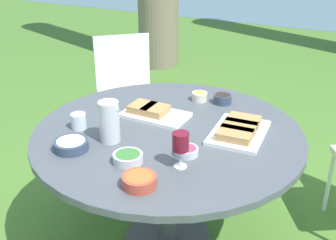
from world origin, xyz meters
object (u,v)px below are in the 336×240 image
water_pitcher (109,122)px  dining_table (168,146)px  wine_glass (181,143)px  chair_far_back (126,84)px

water_pitcher → dining_table: bearing=47.6°
water_pitcher → wine_glass: water_pitcher is taller
dining_table → wine_glass: wine_glass is taller
water_pitcher → wine_glass: bearing=-9.6°
dining_table → wine_glass: (0.21, -0.29, 0.21)m
chair_far_back → wine_glass: bearing=-49.6°
dining_table → water_pitcher: 0.36m
wine_glass → water_pitcher: bearing=170.4°
water_pitcher → wine_glass: size_ratio=1.23×
water_pitcher → wine_glass: (0.41, -0.07, 0.02)m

